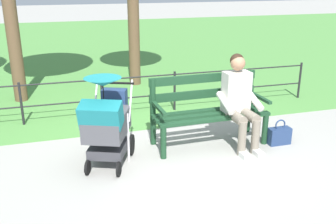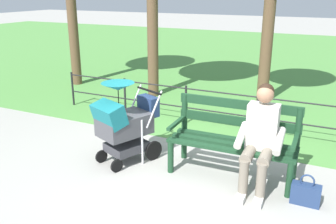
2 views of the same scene
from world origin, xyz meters
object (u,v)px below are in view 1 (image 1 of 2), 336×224
Objects in this scene: handbag at (279,136)px; park_bench at (208,107)px; stroller at (107,121)px; person_on_bench at (240,99)px.

park_bench is at bearing -21.06° from handbag.
park_bench is 1.40× the size of stroller.
handbag is at bearing 158.94° from park_bench.
stroller is at bearing -1.16° from handbag.
handbag is (-0.95, 0.37, -0.40)m from park_bench.
person_on_bench is 0.81m from handbag.
stroller is 3.11× the size of handbag.
stroller is at bearing 3.00° from person_on_bench.
stroller is 2.45m from handbag.
person_on_bench reaches higher than park_bench.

